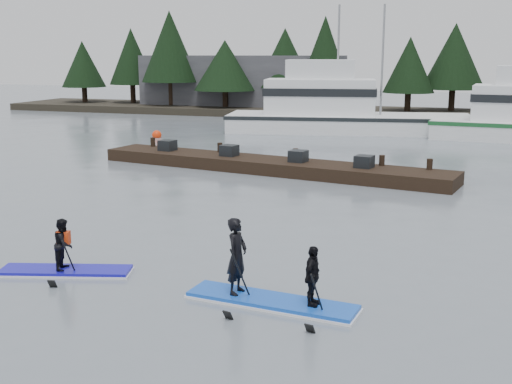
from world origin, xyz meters
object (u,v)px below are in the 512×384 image
(fishing_boat_large, at_px, (341,121))
(floating_dock, at_px, (268,165))
(paddleboard_solo, at_px, (65,255))
(paddleboard_duo, at_px, (269,278))

(fishing_boat_large, relative_size, floating_dock, 1.00)
(paddleboard_solo, height_order, paddleboard_duo, paddleboard_duo)
(floating_dock, height_order, paddleboard_solo, paddleboard_solo)
(floating_dock, relative_size, paddleboard_solo, 5.22)
(paddleboard_solo, bearing_deg, floating_dock, 71.77)
(floating_dock, distance_m, paddleboard_solo, 14.55)
(fishing_boat_large, height_order, floating_dock, fishing_boat_large)
(fishing_boat_large, relative_size, paddleboard_solo, 5.20)
(paddleboard_duo, bearing_deg, floating_dock, 113.27)
(paddleboard_solo, relative_size, paddleboard_duo, 0.86)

